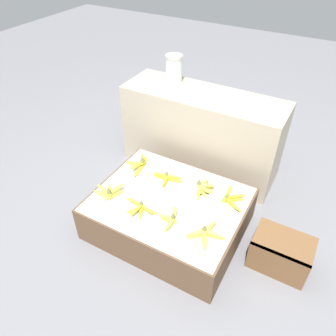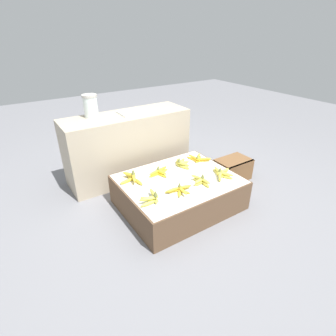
{
  "view_description": "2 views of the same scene",
  "coord_description": "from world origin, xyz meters",
  "px_view_note": "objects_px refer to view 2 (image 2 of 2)",
  "views": [
    {
      "loc": [
        0.77,
        -1.39,
        1.84
      ],
      "look_at": [
        -0.09,
        0.14,
        0.42
      ],
      "focal_mm": 35.0,
      "sensor_mm": 36.0,
      "label": 1
    },
    {
      "loc": [
        -1.18,
        -1.62,
        1.46
      ],
      "look_at": [
        -0.11,
        0.01,
        0.42
      ],
      "focal_mm": 28.0,
      "sensor_mm": 36.0,
      "label": 2
    }
  ],
  "objects_px": {
    "glass_jar": "(91,106)",
    "foam_tray_white": "(132,112)",
    "banana_bunch_middle_midleft": "(159,172)",
    "banana_bunch_middle_midright": "(182,163)",
    "banana_bunch_front_right": "(221,173)",
    "banana_bunch_front_midleft": "(180,190)",
    "banana_bunch_middle_left": "(132,178)",
    "banana_bunch_front_left": "(152,198)",
    "banana_bunch_front_midright": "(201,181)",
    "banana_bunch_middle_right": "(198,159)",
    "wooden_crate": "(233,169)"
  },
  "relations": [
    {
      "from": "banana_bunch_front_right",
      "to": "banana_bunch_middle_right",
      "type": "distance_m",
      "value": 0.36
    },
    {
      "from": "banana_bunch_middle_midright",
      "to": "foam_tray_white",
      "type": "xyz_separation_m",
      "value": [
        -0.21,
        0.58,
        0.39
      ]
    },
    {
      "from": "banana_bunch_front_right",
      "to": "glass_jar",
      "type": "height_order",
      "value": "glass_jar"
    },
    {
      "from": "banana_bunch_front_midright",
      "to": "banana_bunch_middle_left",
      "type": "distance_m",
      "value": 0.6
    },
    {
      "from": "banana_bunch_front_midleft",
      "to": "glass_jar",
      "type": "distance_m",
      "value": 1.2
    },
    {
      "from": "banana_bunch_front_midleft",
      "to": "banana_bunch_middle_right",
      "type": "xyz_separation_m",
      "value": [
        0.49,
        0.37,
        0.0
      ]
    },
    {
      "from": "banana_bunch_front_midright",
      "to": "banana_bunch_middle_midright",
      "type": "distance_m",
      "value": 0.36
    },
    {
      "from": "banana_bunch_front_left",
      "to": "banana_bunch_middle_right",
      "type": "relative_size",
      "value": 0.88
    },
    {
      "from": "banana_bunch_middle_right",
      "to": "foam_tray_white",
      "type": "bearing_deg",
      "value": 125.97
    },
    {
      "from": "foam_tray_white",
      "to": "banana_bunch_front_midright",
      "type": "bearing_deg",
      "value": -80.38
    },
    {
      "from": "wooden_crate",
      "to": "banana_bunch_middle_left",
      "type": "bearing_deg",
      "value": 173.85
    },
    {
      "from": "banana_bunch_middle_midleft",
      "to": "banana_bunch_middle_right",
      "type": "height_order",
      "value": "banana_bunch_middle_midleft"
    },
    {
      "from": "banana_bunch_front_left",
      "to": "banana_bunch_front_midright",
      "type": "bearing_deg",
      "value": -0.8
    },
    {
      "from": "wooden_crate",
      "to": "banana_bunch_middle_left",
      "type": "distance_m",
      "value": 1.16
    },
    {
      "from": "banana_bunch_middle_midleft",
      "to": "banana_bunch_front_left",
      "type": "bearing_deg",
      "value": -129.78
    },
    {
      "from": "banana_bunch_front_midright",
      "to": "banana_bunch_middle_midright",
      "type": "height_order",
      "value": "banana_bunch_middle_midright"
    },
    {
      "from": "banana_bunch_front_left",
      "to": "banana_bunch_front_midright",
      "type": "xyz_separation_m",
      "value": [
        0.48,
        -0.01,
        -0.0
      ]
    },
    {
      "from": "banana_bunch_front_midright",
      "to": "banana_bunch_middle_midleft",
      "type": "relative_size",
      "value": 0.93
    },
    {
      "from": "wooden_crate",
      "to": "glass_jar",
      "type": "xyz_separation_m",
      "value": [
        -1.21,
        0.79,
        0.69
      ]
    },
    {
      "from": "wooden_crate",
      "to": "banana_bunch_front_midright",
      "type": "bearing_deg",
      "value": -159.61
    },
    {
      "from": "banana_bunch_middle_midright",
      "to": "banana_bunch_front_right",
      "type": "bearing_deg",
      "value": -63.05
    },
    {
      "from": "banana_bunch_middle_midright",
      "to": "banana_bunch_middle_left",
      "type": "bearing_deg",
      "value": 178.85
    },
    {
      "from": "banana_bunch_middle_left",
      "to": "banana_bunch_middle_right",
      "type": "relative_size",
      "value": 1.13
    },
    {
      "from": "wooden_crate",
      "to": "banana_bunch_front_left",
      "type": "xyz_separation_m",
      "value": [
        -1.15,
        -0.24,
        0.2
      ]
    },
    {
      "from": "foam_tray_white",
      "to": "banana_bunch_front_left",
      "type": "bearing_deg",
      "value": -109.23
    },
    {
      "from": "banana_bunch_front_midright",
      "to": "foam_tray_white",
      "type": "bearing_deg",
      "value": 99.62
    },
    {
      "from": "banana_bunch_front_midright",
      "to": "banana_bunch_middle_left",
      "type": "height_order",
      "value": "banana_bunch_middle_left"
    },
    {
      "from": "banana_bunch_front_right",
      "to": "banana_bunch_middle_midright",
      "type": "height_order",
      "value": "banana_bunch_middle_midright"
    },
    {
      "from": "banana_bunch_front_midleft",
      "to": "glass_jar",
      "type": "height_order",
      "value": "glass_jar"
    },
    {
      "from": "glass_jar",
      "to": "foam_tray_white",
      "type": "xyz_separation_m",
      "value": [
        0.39,
        -0.09,
        -0.1
      ]
    },
    {
      "from": "banana_bunch_front_midleft",
      "to": "banana_bunch_front_right",
      "type": "relative_size",
      "value": 1.02
    },
    {
      "from": "banana_bunch_middle_midleft",
      "to": "banana_bunch_middle_midright",
      "type": "relative_size",
      "value": 1.1
    },
    {
      "from": "banana_bunch_front_left",
      "to": "banana_bunch_middle_left",
      "type": "xyz_separation_m",
      "value": [
        0.01,
        0.36,
        0.0
      ]
    },
    {
      "from": "wooden_crate",
      "to": "banana_bunch_front_midright",
      "type": "height_order",
      "value": "banana_bunch_front_midright"
    },
    {
      "from": "banana_bunch_front_right",
      "to": "banana_bunch_front_midleft",
      "type": "bearing_deg",
      "value": -179.0
    },
    {
      "from": "foam_tray_white",
      "to": "banana_bunch_middle_right",
      "type": "bearing_deg",
      "value": -54.03
    },
    {
      "from": "foam_tray_white",
      "to": "banana_bunch_front_midleft",
      "type": "bearing_deg",
      "value": -94.12
    },
    {
      "from": "banana_bunch_front_left",
      "to": "banana_bunch_middle_midleft",
      "type": "bearing_deg",
      "value": 50.22
    },
    {
      "from": "wooden_crate",
      "to": "banana_bunch_middle_midright",
      "type": "distance_m",
      "value": 0.65
    },
    {
      "from": "banana_bunch_middle_left",
      "to": "banana_bunch_middle_midright",
      "type": "relative_size",
      "value": 1.2
    },
    {
      "from": "banana_bunch_front_left",
      "to": "banana_bunch_middle_midleft",
      "type": "distance_m",
      "value": 0.42
    },
    {
      "from": "banana_bunch_front_left",
      "to": "glass_jar",
      "type": "distance_m",
      "value": 1.14
    },
    {
      "from": "wooden_crate",
      "to": "banana_bunch_front_midright",
      "type": "xyz_separation_m",
      "value": [
        -0.66,
        -0.25,
        0.2
      ]
    },
    {
      "from": "banana_bunch_front_right",
      "to": "banana_bunch_middle_midleft",
      "type": "bearing_deg",
      "value": 143.91
    },
    {
      "from": "banana_bunch_front_midleft",
      "to": "banana_bunch_middle_midleft",
      "type": "relative_size",
      "value": 1.08
    },
    {
      "from": "wooden_crate",
      "to": "banana_bunch_middle_right",
      "type": "height_order",
      "value": "banana_bunch_middle_right"
    },
    {
      "from": "banana_bunch_front_right",
      "to": "banana_bunch_middle_left",
      "type": "bearing_deg",
      "value": 152.56
    },
    {
      "from": "wooden_crate",
      "to": "banana_bunch_front_midright",
      "type": "distance_m",
      "value": 0.73
    },
    {
      "from": "foam_tray_white",
      "to": "banana_bunch_middle_left",
      "type": "bearing_deg",
      "value": -118.84
    },
    {
      "from": "banana_bunch_front_right",
      "to": "glass_jar",
      "type": "xyz_separation_m",
      "value": [
        -0.78,
        1.03,
        0.5
      ]
    }
  ]
}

